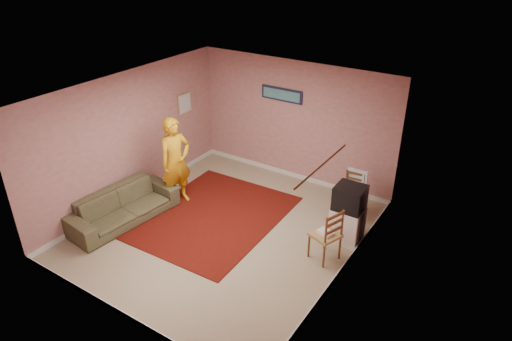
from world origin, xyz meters
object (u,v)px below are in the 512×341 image
Objects in this scene: tv_cabinet at (347,224)px; chair_b at (326,229)px; sofa at (123,206)px; chair_a at (352,192)px; crt_tv at (350,198)px; person at (176,161)px.

tv_cabinet is 0.72m from chair_b.
chair_b reaches higher than sofa.
chair_a is 0.89× the size of chair_b.
crt_tv is 3.40m from person.
crt_tv is 0.85m from chair_a.
crt_tv is at bearing -169.49° from chair_b.
chair_b is (-0.10, -0.66, -0.29)m from crt_tv.
crt_tv is 0.73m from chair_b.
person reaches higher than chair_b.
chair_a is 0.23× the size of sofa.
sofa is (-3.75, -1.68, -0.02)m from tv_cabinet.
sofa is at bearing -155.84° from tv_cabinet.
chair_b is at bearing -75.02° from person.
crt_tv reaches higher than sofa.
crt_tv reaches higher than chair_b.
chair_a is (-0.23, 0.75, -0.32)m from crt_tv.
chair_b reaches higher than tv_cabinet.
person is at bearing -169.80° from tv_cabinet.
crt_tv is 1.06× the size of chair_a.
sofa is (-3.51, -2.43, -0.24)m from chair_a.
chair_b is at bearing -67.81° from sofa.
crt_tv is 0.28× the size of person.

